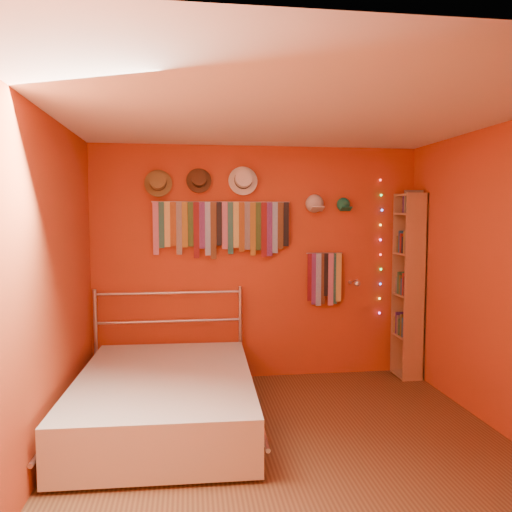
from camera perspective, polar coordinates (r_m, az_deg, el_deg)
name	(u,v)px	position (r m, az deg, el deg)	size (l,w,h in m)	color
ground	(290,450)	(4.04, 3.92, -21.24)	(3.50, 3.50, 0.00)	#53311C
back_wall	(258,263)	(5.38, 0.23, -0.82)	(3.50, 0.02, 2.50)	#AF371C
right_wall	(511,281)	(4.37, 27.12, -2.59)	(0.02, 3.50, 2.50)	#AF371C
left_wall	(41,290)	(3.73, -23.37, -3.62)	(0.02, 3.50, 2.50)	#AF371C
ceiling	(292,112)	(3.71, 4.14, 16.13)	(3.50, 3.50, 0.02)	white
tie_rack	(223,226)	(5.25, -3.83, 3.47)	(1.45, 0.03, 0.61)	silver
small_tie_rack	(325,277)	(5.48, 7.84, -2.42)	(0.40, 0.03, 0.58)	silver
fedora_olive	(158,182)	(5.23, -11.14, 8.27)	(0.28, 0.15, 0.28)	brown
fedora_brown	(199,180)	(5.23, -6.54, 8.66)	(0.26, 0.14, 0.26)	#492D1A
fedora_white	(243,180)	(5.25, -1.45, 8.71)	(0.31, 0.17, 0.30)	white
cap_white	(315,204)	(5.42, 6.71, 5.95)	(0.19, 0.24, 0.19)	beige
cap_green	(343,205)	(5.51, 9.95, 5.81)	(0.16, 0.20, 0.16)	#1A7556
fairy_lights	(381,247)	(5.68, 14.04, 0.98)	(0.05, 0.02, 1.50)	#FF3333
reading_lamp	(356,283)	(5.43, 11.37, -3.07)	(0.07, 0.29, 0.08)	silver
bookshelf	(412,284)	(5.67, 17.39, -3.11)	(0.25, 0.34, 2.00)	#AE774F
bed	(165,398)	(4.42, -10.33, -15.63)	(1.59, 2.12, 1.01)	silver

